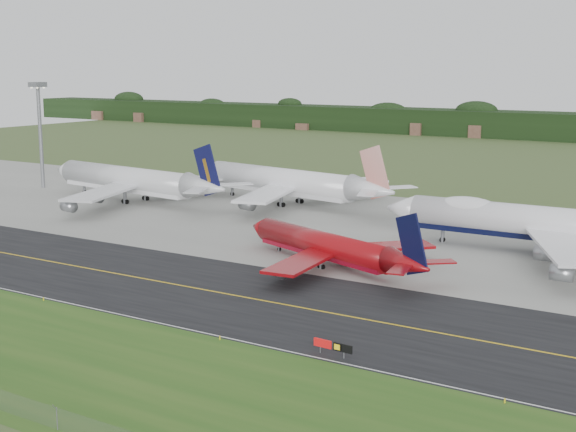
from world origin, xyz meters
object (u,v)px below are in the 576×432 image
at_px(taxiway_sign, 333,346).
at_px(jet_ba_747, 551,225).
at_px(floodlight_mast, 39,115).
at_px(jet_navy_gold, 134,181).
at_px(jet_red_737, 332,247).
at_px(jet_star_tail, 290,183).

bearing_deg(taxiway_sign, jet_ba_747, 82.62).
bearing_deg(floodlight_mast, jet_ba_747, -3.12).
bearing_deg(jet_navy_gold, taxiway_sign, -36.06).
xyz_separation_m(jet_red_737, taxiway_sign, (20.25, -36.34, -2.04)).
relative_size(jet_red_737, jet_star_tail, 0.70).
distance_m(jet_red_737, jet_star_tail, 60.26).
bearing_deg(jet_navy_gold, floodlight_mast, 173.40).
bearing_deg(jet_navy_gold, jet_ba_747, -1.81).
bearing_deg(jet_ba_747, jet_star_tail, 163.41).
relative_size(jet_navy_gold, floodlight_mast, 2.14).
bearing_deg(jet_red_737, jet_star_tail, 128.49).
bearing_deg(jet_ba_747, jet_red_737, -136.08).
relative_size(jet_star_tail, floodlight_mast, 2.12).
relative_size(jet_red_737, floodlight_mast, 1.48).
xyz_separation_m(jet_ba_747, jet_star_tail, (-66.00, 19.66, -0.16)).
distance_m(jet_red_737, taxiway_sign, 41.66).
bearing_deg(jet_ba_747, jet_navy_gold, 178.19).
bearing_deg(jet_navy_gold, jet_red_737, -23.13).
xyz_separation_m(jet_red_737, floodlight_mast, (-109.28, 34.98, 16.37)).
xyz_separation_m(floodlight_mast, taxiway_sign, (129.53, -71.33, -18.40)).
height_order(jet_ba_747, jet_red_737, jet_ba_747).
height_order(jet_ba_747, jet_navy_gold, jet_ba_747).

